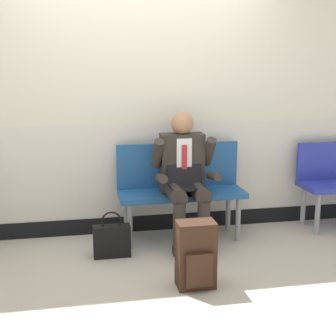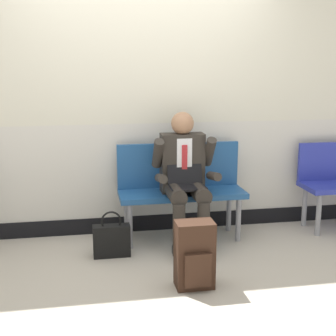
% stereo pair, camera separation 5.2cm
% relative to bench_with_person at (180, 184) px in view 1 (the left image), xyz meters
% --- Properties ---
extents(ground_plane, '(18.00, 18.00, 0.00)m').
position_rel_bench_with_person_xyz_m(ground_plane, '(-0.34, -0.42, -0.53)').
color(ground_plane, '#B2A899').
extents(station_wall, '(6.57, 0.14, 3.17)m').
position_rel_bench_with_person_xyz_m(station_wall, '(-0.34, 0.28, 1.04)').
color(station_wall, beige).
rests_on(station_wall, ground).
extents(bench_with_person, '(1.19, 0.42, 0.91)m').
position_rel_bench_with_person_xyz_m(bench_with_person, '(0.00, 0.00, 0.00)').
color(bench_with_person, navy).
rests_on(bench_with_person, ground).
extents(person_seated, '(0.57, 0.70, 1.22)m').
position_rel_bench_with_person_xyz_m(person_seated, '(0.00, -0.20, 0.12)').
color(person_seated, '#2D2823').
rests_on(person_seated, ground).
extents(backpack, '(0.29, 0.23, 0.51)m').
position_rel_bench_with_person_xyz_m(backpack, '(-0.11, -1.08, -0.28)').
color(backpack, '#331E14').
rests_on(backpack, ground).
extents(handbag, '(0.32, 0.12, 0.41)m').
position_rel_bench_with_person_xyz_m(handbag, '(-0.69, -0.38, -0.38)').
color(handbag, black).
rests_on(handbag, ground).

